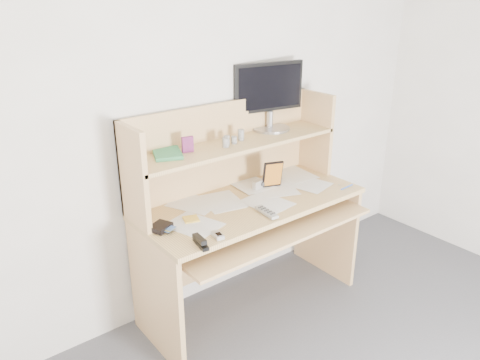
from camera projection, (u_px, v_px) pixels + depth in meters
back_wall at (220, 110)px, 2.87m from camera, size 3.60×0.04×2.50m
desk at (244, 205)px, 2.90m from camera, size 1.40×0.70×1.30m
paper_clutter at (252, 200)px, 2.82m from camera, size 1.32×0.54×0.01m
keyboard at (250, 221)px, 2.77m from camera, size 0.44×0.26×0.03m
tv_remote at (266, 212)px, 2.65m from camera, size 0.06×0.17×0.02m
flip_phone at (218, 234)px, 2.40m from camera, size 0.06×0.09×0.02m
stapler at (201, 241)px, 2.31m from camera, size 0.06×0.14×0.04m
wallet at (161, 227)px, 2.47m from camera, size 0.14×0.13×0.03m
sticky_note_pad at (191, 219)px, 2.58m from camera, size 0.10×0.10×0.01m
digital_camera at (258, 184)px, 2.98m from camera, size 0.09×0.04×0.05m
game_case at (273, 174)px, 2.97m from camera, size 0.12×0.06×0.18m
blue_pen at (347, 187)px, 3.00m from camera, size 0.12×0.02×0.01m
card_box at (188, 144)px, 2.62m from camera, size 0.07×0.03×0.09m
shelf_book at (167, 153)px, 2.59m from camera, size 0.22×0.25×0.02m
chip_stack_a at (226, 142)px, 2.72m from camera, size 0.05×0.05×0.06m
chip_stack_b at (227, 140)px, 2.75m from camera, size 0.04×0.04×0.06m
chip_stack_c at (234, 140)px, 2.78m from camera, size 0.05×0.05×0.04m
chip_stack_d at (241, 135)px, 2.84m from camera, size 0.04×0.04×0.07m
monitor at (269, 94)px, 3.01m from camera, size 0.50×0.25×0.43m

